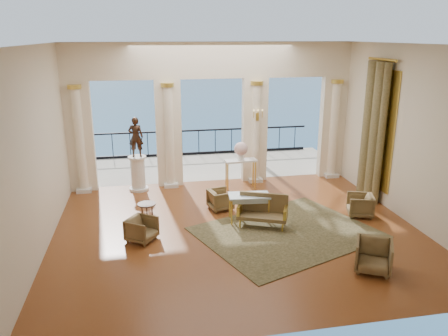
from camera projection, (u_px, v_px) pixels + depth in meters
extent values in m
plane|color=#53200A|center=(237.00, 230.00, 10.94)|extent=(9.00, 9.00, 0.00)
plane|color=#ECE0C6|center=(296.00, 206.00, 6.52)|extent=(9.00, 0.00, 9.00)
plane|color=#ECE0C6|center=(36.00, 152.00, 9.49)|extent=(0.00, 8.00, 8.00)
plane|color=#ECE0C6|center=(411.00, 136.00, 11.07)|extent=(0.00, 8.00, 8.00)
plane|color=white|center=(239.00, 44.00, 9.62)|extent=(9.00, 9.00, 0.00)
cube|color=#F4E5C9|center=(212.00, 60.00, 13.40)|extent=(9.00, 0.30, 1.10)
cube|color=#F4E5C9|center=(80.00, 137.00, 13.34)|extent=(0.80, 0.30, 3.40)
cylinder|color=#F4E5C9|center=(80.00, 142.00, 13.20)|extent=(0.28, 0.28, 3.20)
cylinder|color=gold|center=(74.00, 87.00, 12.72)|extent=(0.40, 0.40, 0.12)
cube|color=silver|center=(85.00, 190.00, 13.65)|extent=(0.45, 0.45, 0.12)
cube|color=#F4E5C9|center=(169.00, 134.00, 13.81)|extent=(0.80, 0.30, 3.40)
cylinder|color=#F4E5C9|center=(169.00, 138.00, 13.67)|extent=(0.28, 0.28, 3.20)
cylinder|color=gold|center=(167.00, 85.00, 13.19)|extent=(0.40, 0.40, 0.12)
cube|color=silver|center=(171.00, 184.00, 14.13)|extent=(0.45, 0.45, 0.12)
cube|color=#F4E5C9|center=(254.00, 130.00, 14.31)|extent=(0.80, 0.30, 3.40)
cylinder|color=#F4E5C9|center=(256.00, 134.00, 14.17)|extent=(0.28, 0.28, 3.20)
cylinder|color=gold|center=(257.00, 83.00, 13.68)|extent=(0.40, 0.40, 0.12)
cube|color=silver|center=(255.00, 179.00, 14.62)|extent=(0.45, 0.45, 0.12)
cube|color=#F4E5C9|center=(332.00, 127.00, 14.78)|extent=(0.80, 0.30, 3.40)
cylinder|color=#F4E5C9|center=(334.00, 131.00, 14.64)|extent=(0.28, 0.28, 3.20)
cylinder|color=gold|center=(337.00, 81.00, 14.16)|extent=(0.40, 0.40, 0.12)
cube|color=silver|center=(330.00, 175.00, 15.10)|extent=(0.45, 0.45, 0.12)
cube|color=#A69D89|center=(205.00, 167.00, 16.41)|extent=(10.00, 3.60, 0.10)
cube|color=black|center=(199.00, 130.00, 17.60)|extent=(9.00, 0.06, 0.06)
cube|color=black|center=(199.00, 153.00, 17.88)|extent=(9.00, 0.06, 0.10)
cylinder|color=black|center=(199.00, 142.00, 17.75)|extent=(0.03, 0.03, 1.00)
cylinder|color=black|center=(95.00, 147.00, 17.03)|extent=(0.03, 0.03, 1.00)
cylinder|color=black|center=(295.00, 138.00, 18.47)|extent=(0.03, 0.03, 1.00)
cylinder|color=#4C3823|center=(252.00, 105.00, 16.88)|extent=(0.20, 0.20, 4.20)
plane|color=#27628D|center=(156.00, 105.00, 69.08)|extent=(160.00, 160.00, 0.00)
cylinder|color=brown|center=(381.00, 136.00, 12.10)|extent=(0.26, 0.26, 4.00)
cylinder|color=brown|center=(372.00, 133.00, 12.52)|extent=(0.32, 0.32, 4.00)
cylinder|color=brown|center=(365.00, 130.00, 12.95)|extent=(0.26, 0.26, 4.00)
cylinder|color=gold|center=(382.00, 60.00, 11.93)|extent=(0.08, 1.40, 0.08)
cube|color=gold|center=(379.00, 129.00, 12.52)|extent=(0.04, 1.60, 3.40)
cube|color=gold|center=(257.00, 117.00, 13.86)|extent=(0.10, 0.04, 0.25)
cylinder|color=gold|center=(254.00, 114.00, 13.73)|extent=(0.02, 0.02, 0.22)
cylinder|color=gold|center=(258.00, 114.00, 13.76)|extent=(0.02, 0.02, 0.22)
cylinder|color=gold|center=(262.00, 114.00, 13.78)|extent=(0.02, 0.02, 0.22)
cube|color=#292D16|center=(287.00, 232.00, 10.81)|extent=(4.94, 4.44, 0.02)
imported|color=#473A21|center=(142.00, 228.00, 10.33)|extent=(0.82, 0.83, 0.63)
imported|color=#473A21|center=(374.00, 254.00, 8.99)|extent=(0.95, 0.93, 0.73)
imported|color=#473A21|center=(360.00, 204.00, 11.75)|extent=(0.77, 0.80, 0.66)
imported|color=#473A21|center=(221.00, 199.00, 12.19)|extent=(0.70, 0.72, 0.63)
cube|color=#473A21|center=(262.00, 217.00, 11.08)|extent=(1.35, 0.96, 0.09)
cube|color=#473A21|center=(264.00, 202.00, 11.22)|extent=(1.18, 0.56, 0.51)
cube|color=gold|center=(240.00, 209.00, 11.15)|extent=(0.27, 0.50, 0.24)
cube|color=gold|center=(286.00, 212.00, 10.91)|extent=(0.27, 0.50, 0.24)
cylinder|color=gold|center=(240.00, 224.00, 11.05)|extent=(0.05, 0.05, 0.23)
cylinder|color=gold|center=(282.00, 228.00, 10.83)|extent=(0.05, 0.05, 0.23)
cylinder|color=gold|center=(243.00, 217.00, 11.43)|extent=(0.05, 0.05, 0.23)
cylinder|color=gold|center=(284.00, 221.00, 11.21)|extent=(0.05, 0.05, 0.23)
cube|color=#90ACBA|center=(249.00, 196.00, 11.32)|extent=(1.11, 0.68, 0.05)
cylinder|color=gold|center=(232.00, 213.00, 11.15)|extent=(0.04, 0.04, 0.68)
cylinder|color=gold|center=(269.00, 212.00, 11.23)|extent=(0.04, 0.04, 0.68)
cylinder|color=gold|center=(230.00, 206.00, 11.61)|extent=(0.04, 0.04, 0.68)
cylinder|color=gold|center=(265.00, 205.00, 11.69)|extent=(0.04, 0.04, 0.68)
cylinder|color=silver|center=(139.00, 189.00, 13.79)|extent=(0.60, 0.60, 0.08)
cylinder|color=silver|center=(138.00, 173.00, 13.64)|extent=(0.44, 0.44, 0.96)
cylinder|color=silver|center=(137.00, 157.00, 13.49)|extent=(0.56, 0.56, 0.06)
imported|color=#322016|center=(136.00, 137.00, 13.30)|extent=(0.49, 0.36, 1.23)
cube|color=silver|center=(241.00, 161.00, 13.67)|extent=(1.02, 0.46, 0.06)
cylinder|color=gold|center=(228.00, 177.00, 13.58)|extent=(0.05, 0.05, 0.89)
cylinder|color=gold|center=(255.00, 175.00, 13.79)|extent=(0.05, 0.05, 0.89)
cylinder|color=gold|center=(226.00, 175.00, 13.83)|extent=(0.05, 0.05, 0.89)
cylinder|color=gold|center=(253.00, 173.00, 14.05)|extent=(0.05, 0.05, 0.89)
cylinder|color=white|center=(241.00, 156.00, 13.63)|extent=(0.21, 0.21, 0.27)
sphere|color=pink|center=(241.00, 149.00, 13.56)|extent=(0.43, 0.43, 0.43)
cylinder|color=black|center=(147.00, 204.00, 10.72)|extent=(0.45, 0.45, 0.03)
cylinder|color=black|center=(152.00, 216.00, 10.92)|extent=(0.03, 0.03, 0.70)
cylinder|color=black|center=(142.00, 217.00, 10.88)|extent=(0.03, 0.03, 0.70)
cylinder|color=black|center=(147.00, 220.00, 10.69)|extent=(0.03, 0.03, 0.70)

